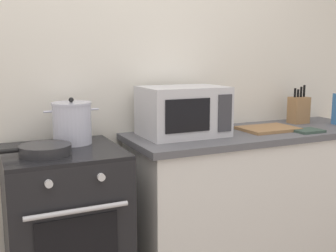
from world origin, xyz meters
TOP-DOWN VIEW (x-y plane):
  - back_wall at (0.30, 0.97)m, footprint 4.40×0.10m
  - lower_cabinet_right at (0.90, 0.62)m, footprint 1.64×0.56m
  - countertop_right at (0.90, 0.62)m, footprint 1.70×0.60m
  - stove at (-0.35, 0.60)m, footprint 0.60×0.64m
  - stock_pot at (-0.27, 0.72)m, footprint 0.30×0.22m
  - frying_pan at (-0.45, 0.52)m, footprint 0.45×0.25m
  - microwave at (0.40, 0.68)m, footprint 0.50×0.37m
  - cutting_board at (0.99, 0.60)m, footprint 0.36×0.26m
  - knife_block at (1.37, 0.74)m, footprint 0.13×0.10m
  - oven_mitt at (1.18, 0.44)m, footprint 0.18×0.14m

SIDE VIEW (x-z plane):
  - lower_cabinet_right at x=0.90m, z-range 0.00..0.88m
  - stove at x=-0.35m, z-range 0.00..0.92m
  - countertop_right at x=0.90m, z-range 0.88..0.92m
  - oven_mitt at x=1.18m, z-range 0.92..0.94m
  - cutting_board at x=0.99m, z-range 0.92..0.94m
  - frying_pan at x=-0.45m, z-range 0.92..0.97m
  - knife_block at x=1.37m, z-range 0.88..1.16m
  - stock_pot at x=-0.27m, z-range 0.91..1.17m
  - microwave at x=0.40m, z-range 0.92..1.22m
  - back_wall at x=0.30m, z-range 0.00..2.50m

